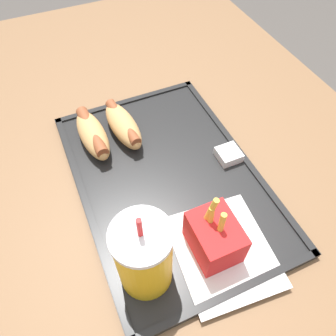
{
  "coord_description": "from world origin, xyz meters",
  "views": [
    {
      "loc": [
        -0.37,
        0.14,
        1.29
      ],
      "look_at": [
        -0.04,
        -0.0,
        0.82
      ],
      "focal_mm": 35.0,
      "sensor_mm": 36.0,
      "label": 1
    }
  ],
  "objects": [
    {
      "name": "sauce_cup_mayo",
      "position": [
        -0.05,
        -0.13,
        0.8
      ],
      "size": [
        0.04,
        0.04,
        0.02
      ],
      "color": "silver",
      "rests_on": "food_tray"
    },
    {
      "name": "hot_dog_near",
      "position": [
        0.1,
        0.04,
        0.81
      ],
      "size": [
        0.14,
        0.06,
        0.05
      ],
      "color": "tan",
      "rests_on": "food_tray"
    },
    {
      "name": "paper_napkin",
      "position": [
        -0.21,
        -0.02,
        0.79
      ],
      "size": [
        0.19,
        0.16,
        0.0
      ],
      "color": "white",
      "rests_on": "food_tray"
    },
    {
      "name": "food_tray",
      "position": [
        -0.04,
        -0.0,
        0.78
      ],
      "size": [
        0.48,
        0.32,
        0.01
      ],
      "color": "black",
      "rests_on": "dining_table"
    },
    {
      "name": "hot_dog_far",
      "position": [
        0.1,
        0.1,
        0.81
      ],
      "size": [
        0.14,
        0.06,
        0.05
      ],
      "color": "tan",
      "rests_on": "food_tray"
    },
    {
      "name": "soda_cup",
      "position": [
        -0.2,
        0.1,
        0.86
      ],
      "size": [
        0.08,
        0.08,
        0.17
      ],
      "color": "gold",
      "rests_on": "food_tray"
    },
    {
      "name": "fries_carton",
      "position": [
        -0.2,
        -0.01,
        0.83
      ],
      "size": [
        0.08,
        0.07,
        0.12
      ],
      "color": "red",
      "rests_on": "food_tray"
    },
    {
      "name": "ground_plane",
      "position": [
        0.0,
        0.0,
        0.0
      ],
      "size": [
        8.0,
        8.0,
        0.0
      ],
      "primitive_type": "plane",
      "color": "#4C4742"
    },
    {
      "name": "dining_table",
      "position": [
        0.0,
        0.0,
        0.39
      ],
      "size": [
        1.4,
        0.95,
        0.78
      ],
      "color": "brown",
      "rests_on": "ground_plane"
    }
  ]
}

